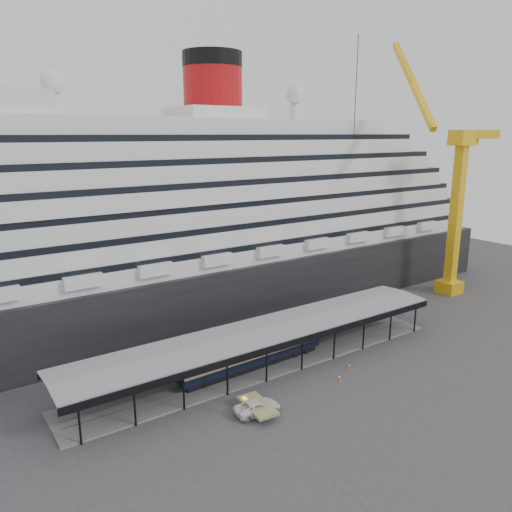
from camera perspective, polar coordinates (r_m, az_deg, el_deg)
name	(u,v)px	position (r m, az deg, el deg)	size (l,w,h in m)	color
ground	(289,378)	(66.07, 3.78, -13.76)	(200.00, 200.00, 0.00)	#39393B
cruise_ship	(175,207)	(86.77, -9.27, 5.57)	(130.00, 30.00, 43.90)	black
platform_canopy	(266,348)	(68.61, 1.18, -10.44)	(56.00, 9.18, 5.30)	slate
crane_yellow	(453,191)	(101.40, 21.54, 6.88)	(23.83, 18.78, 47.60)	gold
port_truck	(257,407)	(58.38, 0.17, -16.89)	(2.46, 5.33, 1.48)	white
pullman_carriage	(252,350)	(67.30, -0.45, -10.72)	(21.80, 3.47, 21.33)	black
traffic_cone_left	(257,395)	(61.54, 0.12, -15.59)	(0.40, 0.40, 0.66)	#D23C0B
traffic_cone_mid	(339,378)	(66.05, 9.50, -13.54)	(0.45, 0.45, 0.83)	#D9510C
traffic_cone_right	(349,366)	(69.41, 10.62, -12.23)	(0.47, 0.47, 0.69)	#EE3B0D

